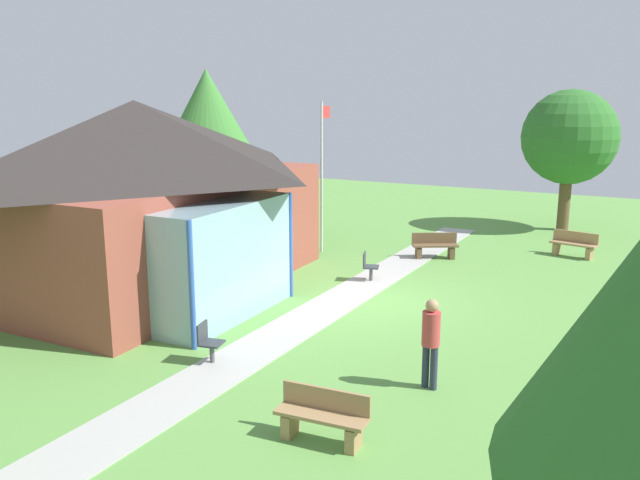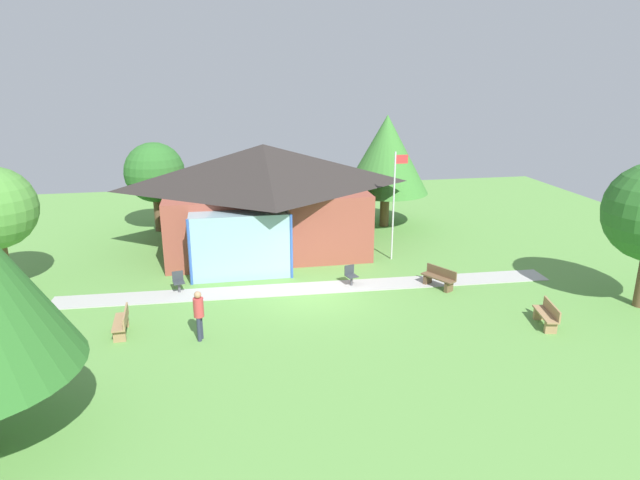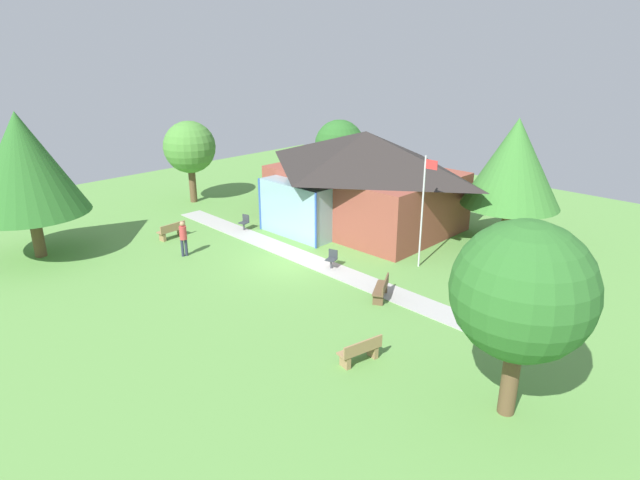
# 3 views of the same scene
# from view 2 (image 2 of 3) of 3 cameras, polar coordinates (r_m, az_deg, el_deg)

# --- Properties ---
(ground_plane) EXTENTS (44.00, 44.00, 0.00)m
(ground_plane) POSITION_cam_2_polar(r_m,az_deg,el_deg) (22.21, -0.59, -5.72)
(ground_plane) COLOR #609947
(pavilion) EXTENTS (10.43, 8.44, 5.21)m
(pavilion) POSITION_cam_2_polar(r_m,az_deg,el_deg) (27.36, -5.83, 4.57)
(pavilion) COLOR brown
(pavilion) RESTS_ON ground_plane
(footpath) EXTENTS (20.46, 1.94, 0.03)m
(footpath) POSITION_cam_2_polar(r_m,az_deg,el_deg) (22.86, -0.90, -4.99)
(footpath) COLOR #ADADA8
(footpath) RESTS_ON ground_plane
(flagpole) EXTENTS (0.64, 0.08, 5.11)m
(flagpole) POSITION_cam_2_polar(r_m,az_deg,el_deg) (25.78, 7.69, 4.02)
(flagpole) COLOR silver
(flagpole) RESTS_ON ground_plane
(bench_mid_left) EXTENTS (0.53, 1.52, 0.84)m
(bench_mid_left) POSITION_cam_2_polar(r_m,az_deg,el_deg) (20.14, -19.76, -8.08)
(bench_mid_left) COLOR #9E7A51
(bench_mid_left) RESTS_ON ground_plane
(bench_lawn_far_right) EXTENTS (0.75, 1.56, 0.84)m
(bench_lawn_far_right) POSITION_cam_2_polar(r_m,az_deg,el_deg) (21.09, 22.39, -7.22)
(bench_lawn_far_right) COLOR #9E7A51
(bench_lawn_far_right) RESTS_ON ground_plane
(bench_mid_right) EXTENTS (1.11, 1.52, 0.84)m
(bench_mid_right) POSITION_cam_2_polar(r_m,az_deg,el_deg) (23.36, 12.18, -3.89)
(bench_mid_right) COLOR brown
(bench_mid_right) RESTS_ON ground_plane
(patio_chair_west) EXTENTS (0.52, 0.52, 0.86)m
(patio_chair_west) POSITION_cam_2_polar(r_m,az_deg,el_deg) (23.08, -14.39, -4.27)
(patio_chair_west) COLOR #33383D
(patio_chair_west) RESTS_ON ground_plane
(patio_chair_lawn_spare) EXTENTS (0.55, 0.55, 0.86)m
(patio_chair_lawn_spare) POSITION_cam_2_polar(r_m,az_deg,el_deg) (23.07, 3.20, -3.74)
(patio_chair_lawn_spare) COLOR #33383D
(patio_chair_lawn_spare) RESTS_ON ground_plane
(visitor_strolling_lawn) EXTENTS (0.34, 0.34, 1.74)m
(visitor_strolling_lawn) POSITION_cam_2_polar(r_m,az_deg,el_deg) (18.76, -12.40, -7.24)
(visitor_strolling_lawn) COLOR #2D3347
(visitor_strolling_lawn) RESTS_ON ground_plane
(tree_behind_pavilion_right) EXTENTS (4.79, 4.79, 6.30)m
(tree_behind_pavilion_right) POSITION_cam_2_polar(r_m,az_deg,el_deg) (31.27, 6.87, 8.77)
(tree_behind_pavilion_right) COLOR brown
(tree_behind_pavilion_right) RESTS_ON ground_plane
(tree_behind_pavilion_left) EXTENTS (3.24, 3.24, 4.92)m
(tree_behind_pavilion_left) POSITION_cam_2_polar(r_m,az_deg,el_deg) (31.51, -16.70, 6.66)
(tree_behind_pavilion_left) COLOR brown
(tree_behind_pavilion_left) RESTS_ON ground_plane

